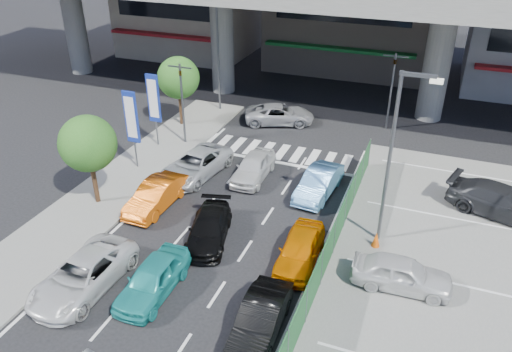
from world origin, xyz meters
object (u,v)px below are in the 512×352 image
at_px(traffic_light_right, 394,73).
at_px(wagon_silver_front_left, 196,165).
at_px(hatch_black_mid_right, 260,319).
at_px(sedan_black_mid, 209,229).
at_px(kei_truck_front_right, 319,183).
at_px(tree_near, 88,144).
at_px(taxi_orange_right, 300,249).
at_px(parked_sedan_white, 402,273).
at_px(parked_sedan_dgrey, 502,202).
at_px(taxi_orange_left, 156,195).
at_px(tree_far, 178,78).
at_px(signboard_near, 131,119).
at_px(taxi_teal_mid, 153,279).
at_px(traffic_cone, 376,239).
at_px(street_lamp_right, 396,147).
at_px(traffic_light_left, 181,84).
at_px(crossing_wagon_silver, 279,114).
at_px(signboard_far, 154,101).
at_px(sedan_white_mid_left, 83,275).
at_px(sedan_white_front_mid, 253,167).
at_px(street_lamp_left, 220,46).

xyz_separation_m(traffic_light_right, wagon_silver_front_left, (-9.09, -10.55, -3.25)).
xyz_separation_m(hatch_black_mid_right, sedan_black_mid, (-4.19, 4.46, -0.06)).
xyz_separation_m(wagon_silver_front_left, kei_truck_front_right, (6.98, 0.47, 0.00)).
bearing_deg(tree_near, taxi_orange_right, -4.49).
bearing_deg(parked_sedan_white, taxi_orange_right, 86.00).
bearing_deg(parked_sedan_dgrey, taxi_orange_left, 125.15).
xyz_separation_m(hatch_black_mid_right, wagon_silver_front_left, (-7.52, 9.70, 0.02)).
bearing_deg(wagon_silver_front_left, taxi_orange_left, -87.44).
height_order(tree_far, parked_sedan_dgrey, tree_far).
relative_size(signboard_near, taxi_teal_mid, 1.16).
bearing_deg(traffic_cone, signboard_near, 169.59).
bearing_deg(street_lamp_right, wagon_silver_front_left, 167.17).
bearing_deg(parked_sedan_white, traffic_light_left, 55.68).
distance_m(tree_near, traffic_cone, 14.36).
distance_m(taxi_orange_right, kei_truck_front_right, 5.84).
xyz_separation_m(sedan_black_mid, crossing_wagon_silver, (-1.36, 14.04, 0.05)).
xyz_separation_m(signboard_near, tree_near, (0.20, -3.99, 0.32)).
xyz_separation_m(tree_far, taxi_orange_left, (3.85, -9.75, -2.70)).
bearing_deg(hatch_black_mid_right, crossing_wagon_silver, 104.42).
bearing_deg(tree_far, taxi_teal_mid, -65.34).
distance_m(street_lamp_right, signboard_far, 15.69).
relative_size(taxi_orange_left, taxi_orange_right, 1.03).
distance_m(traffic_light_right, traffic_cone, 14.13).
xyz_separation_m(traffic_light_left, sedan_white_mid_left, (2.70, -13.55, -3.25)).
bearing_deg(taxi_orange_left, street_lamp_right, 8.15).
xyz_separation_m(sedan_white_mid_left, parked_sedan_white, (11.84, 4.58, 0.05)).
bearing_deg(sedan_white_front_mid, taxi_orange_right, -54.72).
distance_m(traffic_light_left, parked_sedan_white, 17.38).
relative_size(traffic_light_right, sedan_white_front_mid, 1.28).
relative_size(sedan_white_front_mid, parked_sedan_dgrey, 0.78).
bearing_deg(sedan_white_mid_left, kei_truck_front_right, 58.38).
height_order(signboard_near, kei_truck_front_right, signboard_near).
distance_m(signboard_near, tree_near, 4.01).
distance_m(street_lamp_right, traffic_cone, 4.39).
distance_m(street_lamp_left, sedan_black_mid, 16.52).
relative_size(traffic_light_right, wagon_silver_front_left, 1.05).
distance_m(street_lamp_left, tree_near, 14.08).
bearing_deg(parked_sedan_white, signboard_near, 69.64).
height_order(parked_sedan_white, parked_sedan_dgrey, parked_sedan_dgrey).
height_order(signboard_near, taxi_orange_right, signboard_near).
height_order(traffic_light_right, traffic_cone, traffic_light_right).
relative_size(taxi_teal_mid, parked_sedan_dgrey, 0.78).
distance_m(traffic_light_left, street_lamp_right, 14.68).
bearing_deg(parked_sedan_white, wagon_silver_front_left, 62.91).
distance_m(taxi_orange_left, sedan_black_mid, 4.00).
height_order(taxi_orange_left, parked_sedan_dgrey, parked_sedan_dgrey).
distance_m(kei_truck_front_right, crossing_wagon_silver, 9.71).
bearing_deg(taxi_orange_right, taxi_orange_left, 166.08).
bearing_deg(wagon_silver_front_left, taxi_orange_right, -26.57).
bearing_deg(tree_near, tree_far, 94.36).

